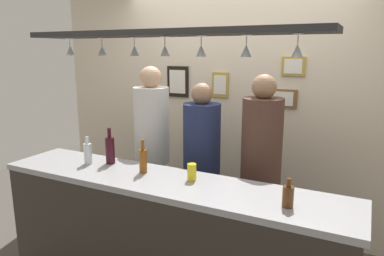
{
  "coord_description": "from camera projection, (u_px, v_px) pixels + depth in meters",
  "views": [
    {
      "loc": [
        1.28,
        -2.44,
        1.91
      ],
      "look_at": [
        0.0,
        0.1,
        1.29
      ],
      "focal_mm": 33.34,
      "sensor_mm": 36.0,
      "label": 1
    }
  ],
  "objects": [
    {
      "name": "bottle_beer_amber_tall",
      "position": [
        143.0,
        160.0,
        2.71
      ],
      "size": [
        0.06,
        0.06,
        0.26
      ],
      "color": "brown",
      "rests_on": "bar_counter"
    },
    {
      "name": "person_left_white_patterned_shirt",
      "position": [
        152.0,
        138.0,
        3.47
      ],
      "size": [
        0.34,
        0.34,
        1.77
      ],
      "color": "#2D334C",
      "rests_on": "ground_plane"
    },
    {
      "name": "picture_frame_lower_pair",
      "position": [
        282.0,
        98.0,
        3.49
      ],
      "size": [
        0.3,
        0.02,
        0.18
      ],
      "color": "brown",
      "rests_on": "back_wall"
    },
    {
      "name": "bar_counter",
      "position": [
        154.0,
        229.0,
        2.52
      ],
      "size": [
        2.7,
        0.55,
        0.99
      ],
      "color": "#99999E",
      "rests_on": "ground_plane"
    },
    {
      "name": "bottle_soda_clear",
      "position": [
        88.0,
        153.0,
        2.93
      ],
      "size": [
        0.06,
        0.06,
        0.23
      ],
      "color": "silver",
      "rests_on": "bar_counter"
    },
    {
      "name": "picture_frame_upper_small",
      "position": [
        293.0,
        66.0,
        3.38
      ],
      "size": [
        0.22,
        0.02,
        0.18
      ],
      "color": "#B29338",
      "rests_on": "back_wall"
    },
    {
      "name": "bottle_beer_brown_stubby",
      "position": [
        288.0,
        196.0,
        2.12
      ],
      "size": [
        0.07,
        0.07,
        0.18
      ],
      "color": "#512D14",
      "rests_on": "bar_counter"
    },
    {
      "name": "hanging_wineglass_center",
      "position": [
        165.0,
        50.0,
        2.43
      ],
      "size": [
        0.07,
        0.07,
        0.13
      ],
      "color": "silver",
      "rests_on": "overhead_glass_rack"
    },
    {
      "name": "overhead_glass_rack",
      "position": [
        165.0,
        33.0,
        2.41
      ],
      "size": [
        2.2,
        0.36,
        0.04
      ],
      "primitive_type": "cube",
      "color": "black"
    },
    {
      "name": "hanging_wineglass_far_right",
      "position": [
        297.0,
        50.0,
        2.0
      ],
      "size": [
        0.07,
        0.07,
        0.13
      ],
      "color": "silver",
      "rests_on": "overhead_glass_rack"
    },
    {
      "name": "hanging_wineglass_far_left",
      "position": [
        70.0,
        50.0,
        2.8
      ],
      "size": [
        0.07,
        0.07,
        0.13
      ],
      "color": "silver",
      "rests_on": "overhead_glass_rack"
    },
    {
      "name": "hanging_wineglass_right",
      "position": [
        246.0,
        50.0,
        2.16
      ],
      "size": [
        0.07,
        0.07,
        0.13
      ],
      "color": "silver",
      "rests_on": "overhead_glass_rack"
    },
    {
      "name": "bottle_wine_dark_red",
      "position": [
        110.0,
        150.0,
        2.93
      ],
      "size": [
        0.08,
        0.08,
        0.3
      ],
      "color": "#380F19",
      "rests_on": "bar_counter"
    },
    {
      "name": "drink_can",
      "position": [
        192.0,
        172.0,
        2.57
      ],
      "size": [
        0.07,
        0.07,
        0.12
      ],
      "primitive_type": "cylinder",
      "color": "yellow",
      "rests_on": "bar_counter"
    },
    {
      "name": "person_right_brown_shirt",
      "position": [
        261.0,
        156.0,
        3.0
      ],
      "size": [
        0.34,
        0.34,
        1.72
      ],
      "color": "#2D334C",
      "rests_on": "ground_plane"
    },
    {
      "name": "picture_frame_caricature",
      "position": [
        178.0,
        82.0,
        3.98
      ],
      "size": [
        0.26,
        0.02,
        0.34
      ],
      "color": "black",
      "rests_on": "back_wall"
    },
    {
      "name": "back_wall",
      "position": [
        234.0,
        109.0,
        3.78
      ],
      "size": [
        4.4,
        0.06,
        2.6
      ],
      "primitive_type": "cube",
      "color": "beige",
      "rests_on": "ground_plane"
    },
    {
      "name": "picture_frame_crest",
      "position": [
        220.0,
        85.0,
        3.75
      ],
      "size": [
        0.18,
        0.02,
        0.26
      ],
      "color": "#B29338",
      "rests_on": "back_wall"
    },
    {
      "name": "hanging_wineglass_left",
      "position": [
        102.0,
        50.0,
        2.7
      ],
      "size": [
        0.07,
        0.07,
        0.13
      ],
      "color": "silver",
      "rests_on": "overhead_glass_rack"
    },
    {
      "name": "hanging_wineglass_center_left",
      "position": [
        135.0,
        50.0,
        2.58
      ],
      "size": [
        0.07,
        0.07,
        0.13
      ],
      "color": "silver",
      "rests_on": "overhead_glass_rack"
    },
    {
      "name": "person_middle_navy_shirt",
      "position": [
        202.0,
        154.0,
        3.25
      ],
      "size": [
        0.34,
        0.34,
        1.63
      ],
      "color": "#2D334C",
      "rests_on": "ground_plane"
    },
    {
      "name": "hanging_wineglass_center_right",
      "position": [
        201.0,
        50.0,
        2.28
      ],
      "size": [
        0.07,
        0.07,
        0.13
      ],
      "color": "silver",
      "rests_on": "overhead_glass_rack"
    }
  ]
}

